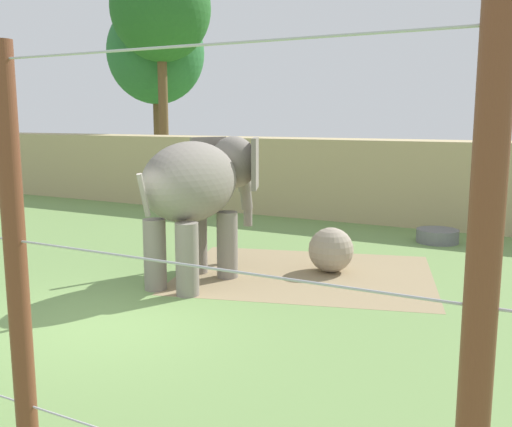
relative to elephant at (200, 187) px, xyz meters
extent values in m
plane|color=#6B8E4C|center=(0.05, -2.89, -1.92)|extent=(120.00, 120.00, 0.00)
cube|color=#937F5B|center=(1.72, 1.39, -1.91)|extent=(6.23, 5.47, 0.01)
cube|color=tan|center=(0.05, 8.52, -0.62)|extent=(36.00, 1.80, 2.60)
cylinder|color=gray|center=(-0.37, 0.41, -1.23)|extent=(0.43, 0.43, 1.38)
cylinder|color=gray|center=(0.39, 0.40, -1.23)|extent=(0.43, 0.43, 1.38)
cylinder|color=gray|center=(-0.40, -1.00, -1.23)|extent=(0.43, 0.43, 1.38)
cylinder|color=gray|center=(0.36, -1.01, -1.23)|extent=(0.43, 0.43, 1.38)
ellipsoid|color=gray|center=(-0.01, -0.30, 0.13)|extent=(1.43, 2.59, 1.58)
ellipsoid|color=gray|center=(0.03, 1.30, 0.41)|extent=(1.10, 1.00, 1.14)
cube|color=gray|center=(-0.57, 1.22, 0.41)|extent=(0.48, 0.84, 1.08)
cube|color=gray|center=(0.61, 1.19, 0.41)|extent=(0.45, 0.85, 1.08)
cylinder|color=gray|center=(0.03, 1.73, 0.00)|extent=(0.32, 0.49, 0.62)
cylinder|color=gray|center=(0.04, 1.85, -0.43)|extent=(0.27, 0.35, 0.58)
cylinder|color=gray|center=(0.04, 1.92, -0.84)|extent=(0.21, 0.21, 0.54)
cylinder|color=gray|center=(-0.03, -1.73, 0.03)|extent=(0.10, 0.30, 0.79)
sphere|color=gray|center=(2.14, 1.80, -1.43)|extent=(0.97, 0.97, 0.97)
cylinder|color=brown|center=(2.22, -6.27, 0.04)|extent=(0.19, 0.19, 3.92)
cylinder|color=brown|center=(6.02, -6.27, 0.04)|extent=(0.19, 0.19, 3.92)
cylinder|color=slate|center=(3.59, 5.95, -1.74)|extent=(1.10, 1.10, 0.35)
cylinder|color=#38607A|center=(3.59, 5.95, -1.60)|extent=(1.01, 1.01, 0.02)
cylinder|color=brown|center=(-10.19, 12.41, 1.21)|extent=(0.44, 0.44, 6.26)
ellipsoid|color=#235B23|center=(-10.19, 12.41, 6.27)|extent=(4.55, 4.55, 4.78)
cylinder|color=brown|center=(-12.14, 14.51, 0.31)|extent=(0.44, 0.44, 4.45)
ellipsoid|color=#286633|center=(-12.14, 14.51, 4.61)|extent=(4.88, 4.88, 5.12)
camera|label=1|loc=(6.36, -9.61, 1.36)|focal=40.45mm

